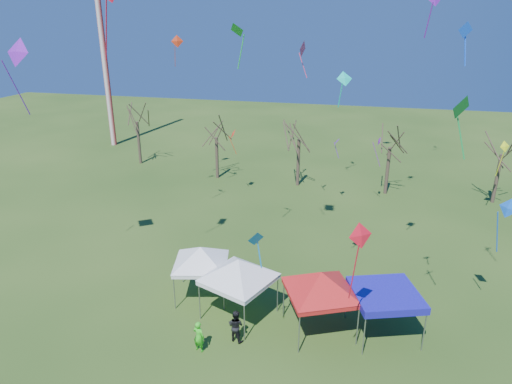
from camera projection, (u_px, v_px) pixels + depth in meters
The scene contains 27 objects.
ground at pixel (270, 353), 22.55m from camera, with size 140.00×140.00×0.00m, color #244516.
radio_mast at pixel (103, 44), 55.08m from camera, with size 0.70×0.70×25.00m, color silver.
tree_0 at pixel (136, 106), 49.65m from camera, with size 3.83×3.83×8.44m.
tree_1 at pixel (216, 122), 45.21m from camera, with size 3.42×3.42×7.54m.
tree_2 at pixel (300, 122), 42.94m from camera, with size 3.71×3.71×8.18m.
tree_3 at pixel (392, 130), 40.87m from camera, with size 3.59×3.59×7.91m.
tree_4 at pixel (505, 136), 38.79m from camera, with size 3.58×3.58×7.89m.
tent_white_west at pixel (201, 250), 26.21m from camera, with size 4.10×4.10×3.71m.
tent_white_mid at pixel (238, 263), 24.25m from camera, with size 4.27×4.27×4.07m.
tent_red at pixel (321, 276), 23.08m from camera, with size 4.31×4.31×4.05m.
tent_blue at pixel (386, 295), 23.15m from camera, with size 4.12×4.12×2.55m.
person_green at pixel (199, 336), 22.44m from camera, with size 0.62×0.40×1.69m, color #33D421.
person_dark at pixel (236, 326), 23.16m from camera, with size 0.85×0.66×1.76m, color black.
kite_11 at pixel (302, 49), 32.13m from camera, with size 0.70×1.21×2.63m.
kite_27 at pixel (460, 108), 18.12m from camera, with size 1.07×1.11×2.68m.
kite_13 at pixel (233, 134), 39.96m from camera, with size 0.86×1.07×2.41m.
kite_22 at pixel (379, 142), 37.64m from camera, with size 0.84×0.90×2.72m.
kite_5 at pixel (361, 237), 18.55m from camera, with size 1.13×0.96×3.61m.
kite_9 at pixel (465, 31), 17.28m from camera, with size 0.65×0.44×1.65m.
kite_1 at pixel (256, 239), 20.01m from camera, with size 0.84×0.82×1.86m.
kite_12 at pixel (505, 147), 36.01m from camera, with size 1.01×0.84×2.97m.
kite_2 at pixel (177, 42), 40.72m from camera, with size 1.08×0.83×2.78m.
kite_19 at pixel (337, 142), 37.60m from camera, with size 0.50×0.70×1.81m.
kite_24 at pixel (237, 30), 25.47m from camera, with size 1.18×1.06×2.52m.
kite_25 at pixel (344, 79), 21.37m from camera, with size 0.92×0.78×1.72m.
kite_14 at pixel (17, 53), 23.78m from camera, with size 1.71×1.21×4.20m.
kite_17 at pixel (507, 209), 22.80m from camera, with size 0.88×1.00×3.17m.
Camera 1 is at (3.61, -17.85, 15.52)m, focal length 32.00 mm.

